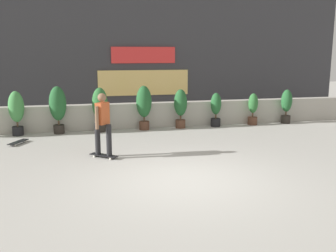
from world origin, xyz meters
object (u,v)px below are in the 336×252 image
object	(u,v)px
potted_plant_1	(16,110)
skateboard_near_camera	(18,142)
potted_plant_6	(216,108)
potted_plant_8	(286,105)
potted_plant_7	(253,108)
skater_by_wall_right	(103,122)
potted_plant_2	(58,106)
potted_plant_3	(100,106)
potted_plant_5	(181,106)
potted_plant_4	(144,104)

from	to	relation	value
potted_plant_1	skateboard_near_camera	world-z (taller)	potted_plant_1
potted_plant_6	potted_plant_8	distance (m)	2.89
potted_plant_7	skater_by_wall_right	distance (m)	6.75
potted_plant_2	potted_plant_3	size ratio (longest dim) A/B	1.05
potted_plant_5	potted_plant_6	world-z (taller)	potted_plant_5
potted_plant_8	potted_plant_1	bearing A→B (deg)	-180.00
potted_plant_6	potted_plant_8	xyz separation A→B (m)	(2.89, 0.00, 0.05)
potted_plant_1	skateboard_near_camera	bearing A→B (deg)	-81.95
skater_by_wall_right	skateboard_near_camera	world-z (taller)	skater_by_wall_right
potted_plant_1	potted_plant_8	bearing A→B (deg)	0.00
potted_plant_3	skateboard_near_camera	distance (m)	2.96
potted_plant_6	potted_plant_3	bearing A→B (deg)	180.00
potted_plant_1	potted_plant_7	distance (m)	8.43
potted_plant_6	potted_plant_7	xyz separation A→B (m)	(1.49, 0.00, -0.05)
potted_plant_4	skateboard_near_camera	bearing A→B (deg)	-162.51
potted_plant_1	skater_by_wall_right	size ratio (longest dim) A/B	0.87
potted_plant_4	potted_plant_5	world-z (taller)	potted_plant_4
potted_plant_4	skater_by_wall_right	size ratio (longest dim) A/B	0.92
potted_plant_2	potted_plant_3	world-z (taller)	potted_plant_2
potted_plant_1	potted_plant_6	world-z (taller)	potted_plant_1
potted_plant_2	potted_plant_5	size ratio (longest dim) A/B	1.14
skater_by_wall_right	skateboard_near_camera	xyz separation A→B (m)	(-2.42, 2.11, -0.88)
potted_plant_4	potted_plant_7	bearing A→B (deg)	0.00
potted_plant_1	potted_plant_5	size ratio (longest dim) A/B	1.04
potted_plant_3	potted_plant_7	distance (m)	5.72
skateboard_near_camera	potted_plant_4	bearing A→B (deg)	17.49
potted_plant_4	potted_plant_7	distance (m)	4.19
potted_plant_2	potted_plant_8	bearing A→B (deg)	0.00
potted_plant_2	potted_plant_4	bearing A→B (deg)	0.00
potted_plant_7	potted_plant_8	world-z (taller)	potted_plant_8
potted_plant_2	potted_plant_3	xyz separation A→B (m)	(1.40, 0.00, -0.05)
potted_plant_5	skater_by_wall_right	size ratio (longest dim) A/B	0.83
potted_plant_5	potted_plant_2	bearing A→B (deg)	-180.00
potted_plant_5	skater_by_wall_right	world-z (taller)	skater_by_wall_right
potted_plant_6	potted_plant_8	world-z (taller)	potted_plant_8
potted_plant_8	skateboard_near_camera	xyz separation A→B (m)	(-9.65, -1.28, -0.67)
potted_plant_8	potted_plant_4	bearing A→B (deg)	180.00
potted_plant_8	potted_plant_6	bearing A→B (deg)	180.00
potted_plant_3	potted_plant_8	distance (m)	7.12
potted_plant_1	potted_plant_2	bearing A→B (deg)	0.00
potted_plant_2	potted_plant_6	bearing A→B (deg)	0.00
potted_plant_5	skateboard_near_camera	xyz separation A→B (m)	(-5.40, -1.28, -0.75)
potted_plant_7	potted_plant_2	bearing A→B (deg)	-180.00
potted_plant_2	skater_by_wall_right	bearing A→B (deg)	-69.29
potted_plant_5	potted_plant_7	size ratio (longest dim) A/B	1.18
potted_plant_5	skateboard_near_camera	bearing A→B (deg)	-166.66
potted_plant_6	potted_plant_1	bearing A→B (deg)	-180.00
potted_plant_2	potted_plant_7	world-z (taller)	potted_plant_2
skateboard_near_camera	potted_plant_2	bearing A→B (deg)	48.49
potted_plant_5	potted_plant_6	distance (m)	1.36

